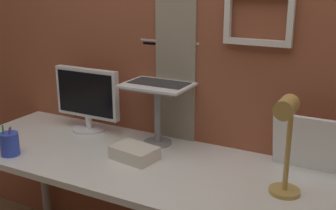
# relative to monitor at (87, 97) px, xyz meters

# --- Properties ---
(brick_wall_back) EXTENTS (3.47, 0.16, 2.70)m
(brick_wall_back) POSITION_rel_monitor_xyz_m (0.59, 0.18, 0.44)
(brick_wall_back) COLOR brown
(brick_wall_back) RESTS_ON ground_plane
(desk) EXTENTS (2.09, 0.67, 0.72)m
(desk) POSITION_rel_monitor_xyz_m (0.55, -0.21, -0.26)
(desk) COLOR white
(desk) RESTS_ON ground_plane
(monitor) EXTENTS (0.39, 0.18, 0.34)m
(monitor) POSITION_rel_monitor_xyz_m (0.00, 0.00, 0.00)
(monitor) COLOR white
(monitor) RESTS_ON desk
(laptop_stand) EXTENTS (0.28, 0.22, 0.30)m
(laptop_stand) POSITION_rel_monitor_xyz_m (0.43, 0.00, 0.01)
(laptop_stand) COLOR gray
(laptop_stand) RESTS_ON desk
(laptop) EXTENTS (0.33, 0.29, 0.21)m
(laptop) POSITION_rel_monitor_xyz_m (0.43, 0.07, 0.16)
(laptop) COLOR white
(laptop) RESTS_ON laptop_stand
(whiteboard_panel) EXTENTS (0.41, 0.08, 0.25)m
(whiteboard_panel) POSITION_rel_monitor_xyz_m (1.21, 0.03, -0.06)
(whiteboard_panel) COLOR white
(whiteboard_panel) RESTS_ON desk
(desk_lamp) EXTENTS (0.12, 0.20, 0.41)m
(desk_lamp) POSITION_rel_monitor_xyz_m (1.12, -0.27, 0.06)
(desk_lamp) COLOR tan
(desk_lamp) RESTS_ON desk
(pen_cup) EXTENTS (0.09, 0.09, 0.15)m
(pen_cup) POSITION_rel_monitor_xyz_m (-0.11, -0.45, -0.13)
(pen_cup) COLOR blue
(pen_cup) RESTS_ON desk
(paper_clutter_stack) EXTENTS (0.22, 0.17, 0.06)m
(paper_clutter_stack) POSITION_rel_monitor_xyz_m (0.43, -0.21, -0.16)
(paper_clutter_stack) COLOR silver
(paper_clutter_stack) RESTS_ON desk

